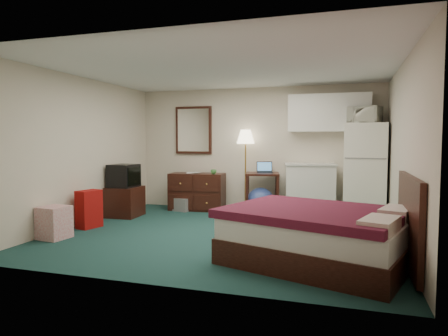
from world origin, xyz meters
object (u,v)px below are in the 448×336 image
(kitchen_counter, at_px, (309,190))
(suitcase, at_px, (89,209))
(desk, at_px, (262,193))
(tv_stand, at_px, (125,202))
(floor_lamp, at_px, (245,171))
(bed, at_px, (317,236))
(fridge, at_px, (366,172))
(dresser, at_px, (197,192))

(kitchen_counter, xyz_separation_m, suitcase, (-3.36, -2.12, -0.18))
(desk, distance_m, tv_stand, 2.63)
(floor_lamp, distance_m, bed, 3.52)
(kitchen_counter, distance_m, suitcase, 3.98)
(fridge, xyz_separation_m, suitcase, (-4.37, -2.09, -0.56))
(bed, distance_m, suitcase, 3.81)
(floor_lamp, relative_size, suitcase, 2.66)
(kitchen_counter, relative_size, fridge, 0.56)
(kitchen_counter, distance_m, bed, 2.95)
(fridge, distance_m, suitcase, 4.88)
(dresser, xyz_separation_m, fridge, (3.28, -0.02, 0.49))
(dresser, relative_size, desk, 1.38)
(desk, bearing_deg, suitcase, -152.17)
(dresser, height_order, bed, dresser)
(dresser, bearing_deg, bed, -53.05)
(fridge, relative_size, tv_stand, 2.85)
(floor_lamp, bearing_deg, kitchen_counter, -6.21)
(desk, distance_m, suitcase, 3.21)
(bed, bearing_deg, floor_lamp, 136.28)
(dresser, xyz_separation_m, tv_stand, (-1.05, -1.06, -0.10))
(dresser, bearing_deg, suitcase, -122.48)
(tv_stand, height_order, suitcase, suitcase)
(dresser, relative_size, tv_stand, 1.82)
(desk, bearing_deg, kitchen_counter, -7.31)
(dresser, bearing_deg, desk, -7.55)
(bed, relative_size, tv_stand, 3.22)
(dresser, relative_size, fridge, 0.64)
(dresser, bearing_deg, fridge, -5.42)
(floor_lamp, bearing_deg, suitcase, -132.57)
(floor_lamp, bearing_deg, desk, -28.43)
(suitcase, bearing_deg, tv_stand, 102.18)
(desk, distance_m, kitchen_counter, 0.90)
(floor_lamp, distance_m, kitchen_counter, 1.34)
(kitchen_counter, xyz_separation_m, bed, (0.36, -2.93, -0.17))
(kitchen_counter, relative_size, bed, 0.49)
(desk, relative_size, kitchen_counter, 0.83)
(floor_lamp, bearing_deg, bed, -61.81)
(dresser, distance_m, kitchen_counter, 2.28)
(desk, xyz_separation_m, suitcase, (-2.47, -2.05, -0.09))
(fridge, bearing_deg, dresser, -174.02)
(bed, bearing_deg, kitchen_counter, 115.03)
(floor_lamp, relative_size, desk, 2.04)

